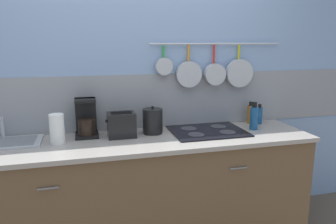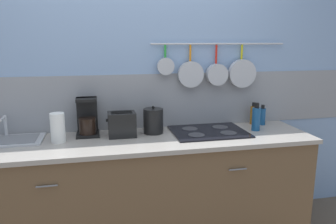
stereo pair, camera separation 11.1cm
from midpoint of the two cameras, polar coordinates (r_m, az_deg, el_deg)
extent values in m
cube|color=#84A3CC|center=(2.86, -7.14, 5.19)|extent=(7.20, 0.06, 2.60)
cube|color=gray|center=(2.89, -7.03, 1.85)|extent=(7.20, 0.07, 0.48)
cylinder|color=#B7BABF|center=(2.98, 7.47, 11.70)|extent=(1.23, 0.02, 0.02)
cylinder|color=green|center=(2.84, -1.91, 10.53)|extent=(0.02, 0.02, 0.11)
cylinder|color=#B7BABF|center=(2.82, -1.81, 7.94)|extent=(0.15, 0.04, 0.15)
cylinder|color=orange|center=(2.89, 2.46, 10.24)|extent=(0.02, 0.02, 0.14)
cylinder|color=#B7BABF|center=(2.89, 2.55, 6.57)|extent=(0.23, 0.04, 0.23)
cylinder|color=red|center=(2.97, 6.92, 9.98)|extent=(0.02, 0.02, 0.16)
cylinder|color=#B7BABF|center=(2.96, 7.07, 6.52)|extent=(0.19, 0.07, 0.19)
cylinder|color=gold|center=(3.07, 11.20, 10.25)|extent=(0.02, 0.02, 0.13)
cylinder|color=#B7BABF|center=(3.06, 11.26, 6.65)|extent=(0.25, 0.05, 0.25)
cube|color=brown|center=(2.77, -5.59, -13.95)|extent=(2.73, 0.61, 0.86)
cylinder|color=slate|center=(2.36, -21.43, -12.32)|extent=(0.14, 0.01, 0.01)
cylinder|color=slate|center=(2.57, 10.94, -9.61)|extent=(0.14, 0.01, 0.01)
cube|color=#A59E93|center=(2.60, -5.79, -5.12)|extent=(2.77, 0.65, 0.03)
cube|color=#B7BABF|center=(2.79, -28.25, -4.83)|extent=(0.59, 0.32, 0.01)
cube|color=slate|center=(2.79, -28.27, -4.65)|extent=(0.50, 0.26, 0.00)
cylinder|color=#B7BABF|center=(2.88, -27.88, -2.57)|extent=(0.03, 0.03, 0.18)
cylinder|color=white|center=(2.60, -19.93, -2.81)|extent=(0.11, 0.11, 0.23)
cube|color=black|center=(2.74, -15.05, -3.91)|extent=(0.18, 0.19, 0.02)
cube|color=black|center=(2.77, -15.22, -0.73)|extent=(0.16, 0.07, 0.31)
cylinder|color=black|center=(2.70, -15.14, -2.49)|extent=(0.14, 0.14, 0.13)
cube|color=black|center=(2.70, -15.39, 2.00)|extent=(0.16, 0.14, 0.02)
cube|color=black|center=(2.66, -9.29, -2.24)|extent=(0.22, 0.17, 0.20)
cube|color=black|center=(2.60, -9.31, -0.25)|extent=(0.16, 0.03, 0.00)
cube|color=black|center=(2.66, -9.43, 0.02)|extent=(0.16, 0.03, 0.00)
cube|color=black|center=(2.64, -11.87, -1.55)|extent=(0.02, 0.02, 0.02)
cylinder|color=black|center=(2.73, -3.86, -1.59)|extent=(0.17, 0.17, 0.21)
sphere|color=black|center=(2.70, -3.89, 0.80)|extent=(0.02, 0.02, 0.02)
cube|color=black|center=(2.80, 5.81, -3.33)|extent=(0.62, 0.48, 0.01)
cylinder|color=#38383D|center=(2.67, 3.74, -3.93)|extent=(0.14, 0.14, 0.00)
cylinder|color=#38383D|center=(2.77, 9.21, -3.48)|extent=(0.14, 0.14, 0.00)
cylinder|color=#38383D|center=(2.84, 2.52, -2.88)|extent=(0.14, 0.14, 0.00)
cylinder|color=#38383D|center=(2.94, 7.70, -2.49)|extent=(0.14, 0.14, 0.00)
cylinder|color=navy|center=(2.92, 13.69, -1.08)|extent=(0.07, 0.07, 0.20)
cylinder|color=black|center=(2.90, 13.81, 1.24)|extent=(0.04, 0.04, 0.04)
cylinder|color=#8C5919|center=(3.14, 13.16, -0.42)|extent=(0.06, 0.06, 0.17)
cylinder|color=black|center=(3.11, 13.25, 1.41)|extent=(0.03, 0.03, 0.04)
cylinder|color=navy|center=(3.14, 14.62, -0.64)|extent=(0.06, 0.06, 0.15)
cylinder|color=black|center=(3.12, 14.72, 1.03)|extent=(0.03, 0.03, 0.03)
camera|label=1|loc=(0.06, -91.23, -0.27)|focal=35.00mm
camera|label=2|loc=(0.06, 88.77, 0.27)|focal=35.00mm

